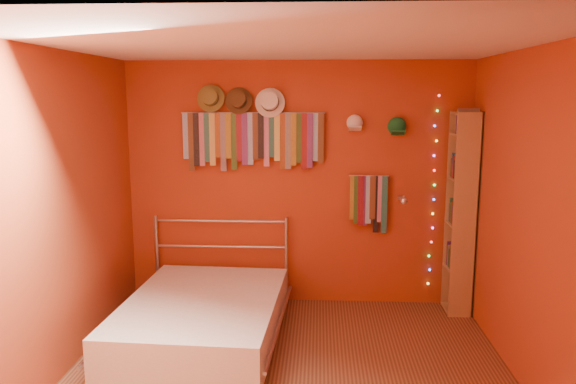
% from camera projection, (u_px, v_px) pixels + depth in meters
% --- Properties ---
extents(ground, '(3.50, 3.50, 0.00)m').
position_uv_depth(ground, '(288.00, 382.00, 4.26)').
color(ground, '#502B1B').
rests_on(ground, ground).
extents(back_wall, '(3.50, 0.02, 2.50)m').
position_uv_depth(back_wall, '(298.00, 184.00, 5.77)').
color(back_wall, '#953618').
rests_on(back_wall, ground).
extents(right_wall, '(0.02, 3.50, 2.50)m').
position_uv_depth(right_wall, '(536.00, 225.00, 3.95)').
color(right_wall, '#953618').
rests_on(right_wall, ground).
extents(left_wall, '(0.02, 3.50, 2.50)m').
position_uv_depth(left_wall, '(52.00, 219.00, 4.14)').
color(left_wall, '#953618').
rests_on(left_wall, ground).
extents(ceiling, '(3.50, 3.50, 0.02)m').
position_uv_depth(ceiling, '(288.00, 44.00, 3.83)').
color(ceiling, white).
rests_on(ceiling, back_wall).
extents(tie_rack, '(1.45, 0.03, 0.60)m').
position_uv_depth(tie_rack, '(253.00, 138.00, 5.65)').
color(tie_rack, '#AAABAF').
rests_on(tie_rack, back_wall).
extents(small_tie_rack, '(0.40, 0.03, 0.59)m').
position_uv_depth(small_tie_rack, '(369.00, 200.00, 5.69)').
color(small_tie_rack, '#AAABAF').
rests_on(small_tie_rack, back_wall).
extents(fedora_olive, '(0.28, 0.15, 0.27)m').
position_uv_depth(fedora_olive, '(210.00, 98.00, 5.57)').
color(fedora_olive, olive).
rests_on(fedora_olive, back_wall).
extents(fedora_brown, '(0.27, 0.15, 0.27)m').
position_uv_depth(fedora_brown, '(238.00, 100.00, 5.56)').
color(fedora_brown, '#4A351A').
rests_on(fedora_brown, back_wall).
extents(fedora_white, '(0.30, 0.16, 0.29)m').
position_uv_depth(fedora_white, '(270.00, 102.00, 5.55)').
color(fedora_white, white).
rests_on(fedora_white, back_wall).
extents(cap_white, '(0.17, 0.21, 0.17)m').
position_uv_depth(cap_white, '(355.00, 123.00, 5.58)').
color(cap_white, white).
rests_on(cap_white, back_wall).
extents(cap_green, '(0.18, 0.23, 0.18)m').
position_uv_depth(cap_green, '(397.00, 126.00, 5.56)').
color(cap_green, '#176B31').
rests_on(cap_green, back_wall).
extents(fairy_lights, '(0.05, 0.02, 1.95)m').
position_uv_depth(fairy_lights, '(433.00, 192.00, 5.66)').
color(fairy_lights, '#FF3333').
rests_on(fairy_lights, back_wall).
extents(reading_lamp, '(0.07, 0.31, 0.09)m').
position_uv_depth(reading_lamp, '(403.00, 200.00, 5.49)').
color(reading_lamp, '#AAABAF').
rests_on(reading_lamp, back_wall).
extents(bookshelf, '(0.25, 0.34, 2.00)m').
position_uv_depth(bookshelf, '(465.00, 213.00, 5.50)').
color(bookshelf, '#9E7847').
rests_on(bookshelf, ground).
extents(bed, '(1.48, 1.94, 0.92)m').
position_uv_depth(bed, '(203.00, 318.00, 4.94)').
color(bed, '#AAABAF').
rests_on(bed, ground).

